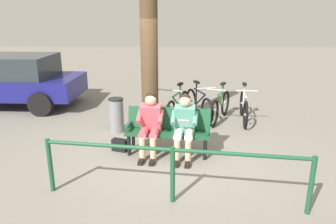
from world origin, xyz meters
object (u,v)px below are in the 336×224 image
Objects in this scene: litter_bin at (116,115)px; parked_car at (8,80)px; bicycle_black at (244,107)px; person_reading at (184,123)px; bicycle_purple at (220,107)px; person_companion at (150,122)px; bench at (168,127)px; handbag at (120,145)px; bicycle_silver at (154,106)px; bicycle_orange at (199,105)px; tree_trunk at (149,42)px; bicycle_blue at (178,107)px.

litter_bin is 4.06m from parked_car.
parked_car reaches higher than bicycle_black.
bicycle_purple is at bearing -107.50° from person_reading.
person_companion is 1.53m from litter_bin.
bench is 5.48× the size of handbag.
bicycle_silver is at bearing -86.40° from bicycle_black.
handbag is at bearing -49.69° from bicycle_black.
person_reading reaches higher than bicycle_silver.
bench is at bearing 178.42° from handbag.
bicycle_orange is 5.52m from parked_car.
handbag is at bearing 4.84° from bench.
handbag is (0.96, -0.03, -0.39)m from bench.
person_reading is at bearing 169.83° from handbag.
tree_trunk is (-0.53, -1.03, 1.92)m from handbag.
tree_trunk is 2.43× the size of bicycle_black.
person_reading is at bearing 18.02° from bicycle_silver.
bicycle_orange is 0.38× the size of parked_car.
handbag is 1.14m from litter_bin.
bicycle_silver reaches higher than handbag.
bicycle_blue is at bearing -82.90° from bicycle_black.
person_reading is 2.01m from litter_bin.
bicycle_purple and bicycle_blue have the same top height.
tree_trunk reaches higher than bicycle_blue.
bicycle_purple is at bearing 87.89° from bicycle_silver.
bicycle_orange is at bearing -94.18° from person_reading.
bicycle_orange is at bearing -128.91° from handbag.
bicycle_blue is at bearing -80.61° from person_reading.
bench is 2.32m from bicycle_purple.
bicycle_black is 1.12m from bicycle_orange.
tree_trunk is 2.54× the size of bicycle_orange.
litter_bin is at bearing 150.98° from parked_car.
bicycle_black is (-1.53, -2.10, -0.31)m from person_reading.
bicycle_silver is at bearing -130.75° from litter_bin.
bicycle_orange is (-0.44, -2.32, -0.31)m from person_reading.
tree_trunk reaches higher than parked_car.
bench is 2.06m from bicycle_silver.
bicycle_silver is at bearing -103.94° from bicycle_orange.
person_companion is (0.33, 0.13, 0.16)m from bench.
bicycle_black and bicycle_blue have the same top height.
bicycle_black is 2.26m from bicycle_silver.
bicycle_blue is (0.11, -2.08, -0.31)m from person_reading.
person_companion is 0.77× the size of bicycle_purple.
person_companion reaches higher than bicycle_black.
bicycle_black is at bearing -127.61° from bench.
litter_bin is 1.20m from bicycle_silver.
bicycle_blue is at bearing -85.38° from bicycle_orange.
parked_car is at bearing -120.46° from bicycle_orange.
bicycle_blue is (1.64, 0.02, 0.00)m from bicycle_black.
person_companion is 4.00× the size of handbag.
person_companion reaches higher than bench.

